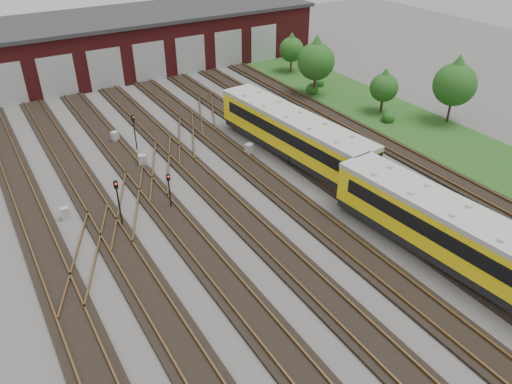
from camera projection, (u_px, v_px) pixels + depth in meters
ground at (309, 246)px, 30.74m from camera, size 120.00×120.00×0.00m
track_network at (301, 240)px, 31.04m from camera, size 30.40×70.00×0.33m
maintenance_shed at (106, 45)px, 58.19m from camera, size 51.00×12.50×6.35m
grass_verge at (409, 124)px, 46.45m from camera, size 8.00×55.00×0.05m
metro_train at (455, 235)px, 28.27m from camera, size 4.21×48.24×3.32m
signal_mast_0 at (118, 199)px, 31.22m from camera, size 0.27×0.25×3.49m
signal_mast_1 at (169, 187)px, 33.37m from camera, size 0.25×0.24×2.71m
signal_mast_2 at (134, 128)px, 41.04m from camera, size 0.28×0.26×3.08m
signal_mast_3 at (290, 144)px, 38.63m from camera, size 0.28×0.26×2.91m
relay_cabinet_0 at (65, 213)px, 32.99m from camera, size 0.57×0.50×0.88m
relay_cabinet_1 at (115, 137)px, 43.02m from camera, size 0.70×0.65×0.96m
relay_cabinet_2 at (143, 161)px, 39.21m from camera, size 0.75×0.70×1.01m
relay_cabinet_3 at (282, 127)px, 44.51m from camera, size 0.81×0.74×1.14m
relay_cabinet_4 at (249, 150)px, 40.91m from camera, size 0.73×0.67×0.99m
tree_0 at (316, 57)px, 50.97m from camera, size 3.83×3.83×6.35m
tree_1 at (292, 47)px, 58.20m from camera, size 2.83×2.83×4.70m
tree_2 at (456, 79)px, 44.82m from camera, size 3.87×3.87×6.42m
tree_3 at (384, 84)px, 47.44m from camera, size 2.70×2.70×4.48m
bush_0 at (388, 116)px, 46.68m from camera, size 1.22×1.22×1.22m
bush_1 at (312, 88)px, 53.13m from camera, size 1.31×1.31×1.31m
bush_2 at (319, 81)px, 55.18m from camera, size 1.07×1.07×1.07m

